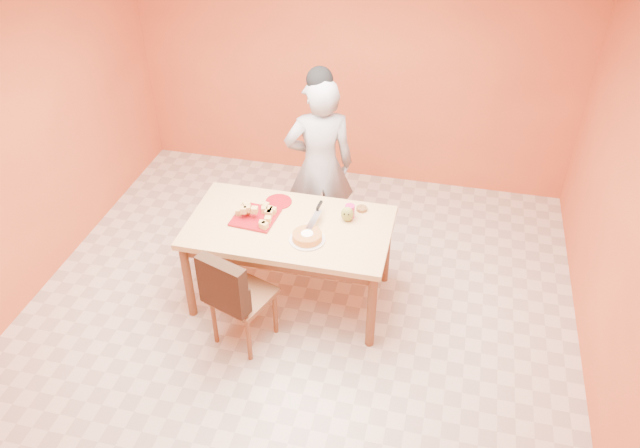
% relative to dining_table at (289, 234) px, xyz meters
% --- Properties ---
extents(floor, '(5.00, 5.00, 0.00)m').
position_rel_dining_table_xyz_m(floor, '(0.10, -0.43, -0.67)').
color(floor, beige).
rests_on(floor, ground).
extents(wall_back, '(4.50, 0.00, 4.50)m').
position_rel_dining_table_xyz_m(wall_back, '(0.10, 2.07, 0.68)').
color(wall_back, '#DB6232').
rests_on(wall_back, floor).
extents(dining_table, '(1.60, 0.90, 0.76)m').
position_rel_dining_table_xyz_m(dining_table, '(0.00, 0.00, 0.00)').
color(dining_table, tan).
rests_on(dining_table, floor).
extents(dining_chair, '(0.54, 0.60, 0.91)m').
position_rel_dining_table_xyz_m(dining_chair, '(-0.22, -0.56, -0.20)').
color(dining_chair, brown).
rests_on(dining_chair, floor).
extents(pastry_pile, '(0.30, 0.30, 0.10)m').
position_rel_dining_table_xyz_m(pastry_pile, '(-0.28, 0.02, 0.16)').
color(pastry_pile, tan).
rests_on(pastry_pile, pastry_platter).
extents(person, '(0.71, 0.59, 1.68)m').
position_rel_dining_table_xyz_m(person, '(0.06, 0.79, 0.17)').
color(person, '#959597').
rests_on(person, floor).
extents(pastry_platter, '(0.36, 0.36, 0.02)m').
position_rel_dining_table_xyz_m(pastry_platter, '(-0.28, 0.02, 0.10)').
color(pastry_platter, maroon).
rests_on(pastry_platter, dining_table).
extents(red_dinner_plate, '(0.27, 0.27, 0.01)m').
position_rel_dining_table_xyz_m(red_dinner_plate, '(-0.17, 0.28, 0.10)').
color(red_dinner_plate, maroon).
rests_on(red_dinner_plate, dining_table).
extents(white_cake_plate, '(0.36, 0.36, 0.01)m').
position_rel_dining_table_xyz_m(white_cake_plate, '(0.19, -0.16, 0.10)').
color(white_cake_plate, silver).
rests_on(white_cake_plate, dining_table).
extents(sponge_cake, '(0.29, 0.29, 0.05)m').
position_rel_dining_table_xyz_m(sponge_cake, '(0.19, -0.16, 0.13)').
color(sponge_cake, gold).
rests_on(sponge_cake, white_cake_plate).
extents(cake_server, '(0.07, 0.27, 0.01)m').
position_rel_dining_table_xyz_m(cake_server, '(0.20, 0.02, 0.16)').
color(cake_server, silver).
rests_on(cake_server, sponge_cake).
extents(egg_ornament, '(0.11, 0.10, 0.13)m').
position_rel_dining_table_xyz_m(egg_ornament, '(0.43, 0.16, 0.16)').
color(egg_ornament, olive).
rests_on(egg_ornament, dining_table).
extents(magenta_glass, '(0.08, 0.08, 0.11)m').
position_rel_dining_table_xyz_m(magenta_glass, '(0.44, 0.21, 0.15)').
color(magenta_glass, '#C21D63').
rests_on(magenta_glass, dining_table).
extents(checker_tin, '(0.11, 0.11, 0.03)m').
position_rel_dining_table_xyz_m(checker_tin, '(0.52, 0.33, 0.11)').
color(checker_tin, '#3C1F10').
rests_on(checker_tin, dining_table).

